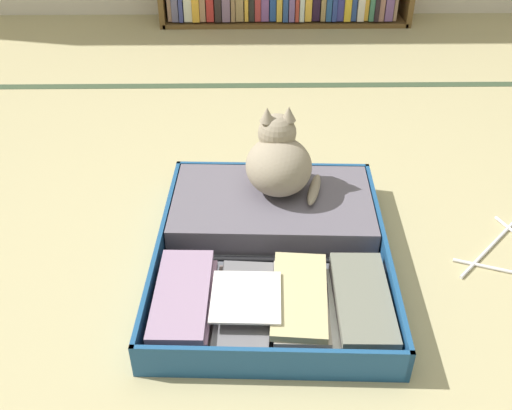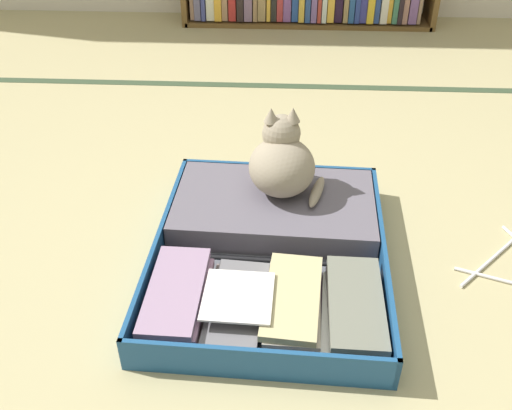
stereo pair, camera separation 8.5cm
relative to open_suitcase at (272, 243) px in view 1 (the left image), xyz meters
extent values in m
plane|color=tan|center=(-0.02, -0.22, -0.04)|extent=(10.00, 10.00, 0.00)
cube|color=#34462F|center=(-0.02, 1.17, -0.04)|extent=(4.80, 0.05, 0.00)
cube|color=brown|center=(0.15, 2.04, -0.03)|extent=(1.37, 0.24, 0.02)
cube|color=navy|center=(-0.01, -0.24, -0.04)|extent=(0.65, 0.42, 0.01)
cube|color=navy|center=(-0.02, -0.43, 0.01)|extent=(0.63, 0.04, 0.10)
cube|color=navy|center=(-0.32, -0.23, 0.01)|extent=(0.03, 0.39, 0.10)
cube|color=navy|center=(0.30, -0.25, 0.01)|extent=(0.03, 0.39, 0.10)
cube|color=#53565E|center=(-0.01, -0.24, -0.03)|extent=(0.62, 0.39, 0.01)
cube|color=navy|center=(0.01, 0.15, -0.04)|extent=(0.65, 0.42, 0.01)
cube|color=navy|center=(0.01, 0.34, 0.01)|extent=(0.63, 0.04, 0.10)
cube|color=navy|center=(-0.30, 0.16, 0.01)|extent=(0.03, 0.39, 0.10)
cube|color=navy|center=(0.32, 0.14, 0.01)|extent=(0.03, 0.39, 0.10)
cube|color=#53565E|center=(0.01, 0.15, -0.03)|extent=(0.62, 0.39, 0.01)
cylinder|color=black|center=(0.00, -0.04, -0.02)|extent=(0.61, 0.04, 0.02)
cube|color=gray|center=(-0.23, -0.24, -0.01)|extent=(0.14, 0.29, 0.02)
cube|color=#9F7896|center=(-0.22, -0.24, 0.01)|extent=(0.15, 0.30, 0.02)
cube|color=gray|center=(-0.23, -0.24, 0.03)|extent=(0.14, 0.32, 0.02)
cube|color=slate|center=(-0.09, -0.23, -0.02)|extent=(0.15, 0.30, 0.01)
cube|color=slate|center=(-0.08, -0.25, 0.00)|extent=(0.16, 0.32, 0.02)
cube|color=#2A1B26|center=(0.07, -0.25, -0.01)|extent=(0.15, 0.30, 0.02)
cube|color=#A79C90|center=(0.06, -0.24, 0.01)|extent=(0.15, 0.29, 0.02)
cube|color=tan|center=(0.06, -0.24, 0.03)|extent=(0.16, 0.31, 0.02)
cube|color=silver|center=(0.20, -0.26, -0.01)|extent=(0.15, 0.30, 0.02)
cube|color=slate|center=(0.22, -0.26, 0.01)|extent=(0.14, 0.31, 0.02)
cube|color=slate|center=(0.22, -0.24, 0.03)|extent=(0.14, 0.32, 0.02)
cube|color=white|center=(-0.07, -0.26, 0.04)|extent=(0.18, 0.18, 0.01)
cube|color=#5C5662|center=(0.01, 0.15, 0.01)|extent=(0.61, 0.38, 0.09)
cylinder|color=black|center=(-0.16, 0.34, 0.01)|extent=(0.02, 0.02, 0.09)
cylinder|color=black|center=(0.19, 0.32, 0.01)|extent=(0.02, 0.02, 0.09)
cube|color=#38853B|center=(0.19, -0.43, -0.01)|extent=(0.03, 0.00, 0.02)
cube|color=#3B8A3B|center=(-0.11, -0.42, 0.02)|extent=(0.04, 0.00, 0.02)
cube|color=yellow|center=(0.11, -0.43, 0.03)|extent=(0.03, 0.00, 0.02)
ellipsoid|color=gray|center=(0.03, 0.19, 0.14)|extent=(0.22, 0.24, 0.17)
ellipsoid|color=gray|center=(0.02, 0.25, 0.10)|extent=(0.15, 0.09, 0.09)
sphere|color=gray|center=(0.02, 0.24, 0.22)|extent=(0.12, 0.12, 0.12)
cone|color=gray|center=(0.05, 0.24, 0.29)|extent=(0.04, 0.04, 0.04)
cone|color=gray|center=(-0.01, 0.23, 0.29)|extent=(0.04, 0.04, 0.04)
sphere|color=yellow|center=(0.04, 0.29, 0.23)|extent=(0.02, 0.02, 0.02)
sphere|color=yellow|center=(0.00, 0.29, 0.23)|extent=(0.02, 0.02, 0.02)
ellipsoid|color=gray|center=(0.13, 0.17, 0.07)|extent=(0.07, 0.17, 0.03)
cylinder|color=silver|center=(0.65, 0.03, -0.04)|extent=(0.27, 0.28, 0.01)
cylinder|color=silver|center=(0.62, -0.07, -0.04)|extent=(0.20, 0.08, 0.01)
camera|label=1|loc=(-0.06, -1.27, 1.06)|focal=40.66mm
camera|label=2|loc=(0.02, -1.27, 1.06)|focal=40.66mm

